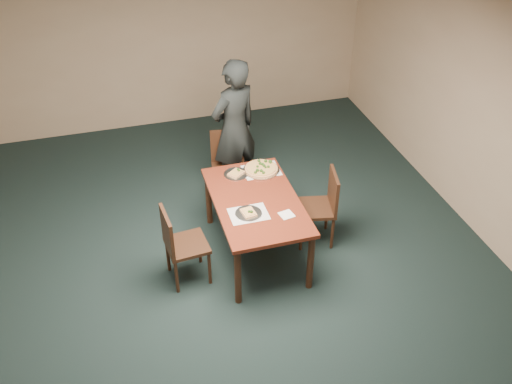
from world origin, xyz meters
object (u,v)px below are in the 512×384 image
object	(u,v)px
slice_plate_far	(236,174)
slice_plate_near	(249,213)
chair_left	(179,242)
pizza_pan	(261,169)
chair_far	(228,162)
diner	(234,129)
dining_table	(256,206)
chair_right	(323,203)

from	to	relation	value
slice_plate_far	slice_plate_near	bearing A→B (deg)	-94.55
chair_left	pizza_pan	distance (m)	1.34
chair_far	diner	distance (m)	0.43
dining_table	chair_right	size ratio (longest dim) A/B	1.65
chair_far	diner	world-z (taller)	diner
slice_plate_near	chair_far	bearing A→B (deg)	85.11
diner	slice_plate_far	bearing A→B (deg)	52.37
chair_far	chair_left	size ratio (longest dim) A/B	1.00
chair_left	slice_plate_near	distance (m)	0.78
dining_table	chair_left	bearing A→B (deg)	-168.00
chair_left	pizza_pan	bearing A→B (deg)	-62.45
chair_far	pizza_pan	xyz separation A→B (m)	(0.24, -0.64, 0.26)
diner	dining_table	bearing A→B (deg)	61.47
chair_right	slice_plate_far	size ratio (longest dim) A/B	3.25
diner	slice_plate_far	size ratio (longest dim) A/B	6.53
chair_right	diner	distance (m)	1.49
pizza_pan	slice_plate_near	xyz separation A→B (m)	(-0.36, -0.75, -0.01)
chair_right	slice_plate_near	world-z (taller)	chair_right
chair_far	dining_table	bearing A→B (deg)	-79.35
dining_table	chair_right	bearing A→B (deg)	1.78
chair_left	dining_table	bearing A→B (deg)	-83.50
slice_plate_far	chair_right	bearing A→B (deg)	-29.94
dining_table	diner	xyz separation A→B (m)	(0.09, 1.27, 0.26)
dining_table	slice_plate_near	size ratio (longest dim) A/B	5.36
pizza_pan	slice_plate_near	bearing A→B (deg)	-115.75
chair_left	diner	bearing A→B (deg)	-39.19
chair_far	chair_right	bearing A→B (deg)	-45.05
pizza_pan	slice_plate_near	world-z (taller)	pizza_pan
dining_table	chair_right	world-z (taller)	chair_right
dining_table	chair_far	distance (m)	1.18
chair_left	diner	world-z (taller)	diner
chair_far	chair_right	xyz separation A→B (m)	(0.82, -1.15, 0.00)
chair_right	slice_plate_far	bearing A→B (deg)	-108.23
dining_table	slice_plate_near	distance (m)	0.28
slice_plate_far	diner	bearing A→B (deg)	77.00
chair_left	slice_plate_far	xyz separation A→B (m)	(0.80, 0.72, 0.25)
slice_plate_near	slice_plate_far	bearing A→B (deg)	85.45
chair_right	diner	bearing A→B (deg)	-138.70
dining_table	pizza_pan	xyz separation A→B (m)	(0.22, 0.53, 0.12)
chair_right	slice_plate_near	xyz separation A→B (m)	(-0.94, -0.25, 0.25)
diner	slice_plate_far	world-z (taller)	diner
dining_table	slice_plate_far	world-z (taller)	slice_plate_far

